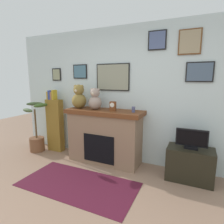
# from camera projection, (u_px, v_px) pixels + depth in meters

# --- Properties ---
(back_wall) EXTENTS (5.20, 0.15, 2.60)m
(back_wall) POSITION_uv_depth(u_px,v_px,m) (129.00, 95.00, 3.62)
(back_wall) COLOR silver
(back_wall) RESTS_ON ground_plane
(fireplace) EXTENTS (1.51, 0.56, 1.04)m
(fireplace) POSITION_uv_depth(u_px,v_px,m) (105.00, 136.00, 3.64)
(fireplace) COLOR #8C6D54
(fireplace) RESTS_ON ground_plane
(bookshelf) EXTENTS (0.37, 0.16, 1.39)m
(bookshelf) POSITION_uv_depth(u_px,v_px,m) (55.00, 124.00, 4.20)
(bookshelf) COLOR olive
(bookshelf) RESTS_ON ground_plane
(potted_plant) EXTENTS (0.58, 0.54, 1.11)m
(potted_plant) POSITION_uv_depth(u_px,v_px,m) (37.00, 136.00, 4.20)
(potted_plant) COLOR brown
(potted_plant) RESTS_ON ground_plane
(tv_stand) EXTENTS (0.71, 0.40, 0.54)m
(tv_stand) POSITION_uv_depth(u_px,v_px,m) (190.00, 164.00, 3.00)
(tv_stand) COLOR black
(tv_stand) RESTS_ON ground_plane
(television) EXTENTS (0.48, 0.14, 0.31)m
(television) POSITION_uv_depth(u_px,v_px,m) (192.00, 140.00, 2.93)
(television) COLOR black
(television) RESTS_ON tv_stand
(area_rug) EXTENTS (1.84, 0.90, 0.01)m
(area_rug) POSITION_uv_depth(u_px,v_px,m) (78.00, 184.00, 2.91)
(area_rug) COLOR #4D1527
(area_rug) RESTS_ON ground_plane
(candle_jar) EXTENTS (0.06, 0.06, 0.10)m
(candle_jar) POSITION_uv_depth(u_px,v_px,m) (133.00, 109.00, 3.28)
(candle_jar) COLOR #4C517A
(candle_jar) RESTS_ON fireplace
(mantel_clock) EXTENTS (0.11, 0.08, 0.17)m
(mantel_clock) POSITION_uv_depth(u_px,v_px,m) (113.00, 106.00, 3.44)
(mantel_clock) COLOR brown
(mantel_clock) RESTS_ON fireplace
(teddy_bear_brown) EXTENTS (0.29, 0.29, 0.47)m
(teddy_bear_brown) POSITION_uv_depth(u_px,v_px,m) (79.00, 98.00, 3.73)
(teddy_bear_brown) COLOR olive
(teddy_bear_brown) RESTS_ON fireplace
(teddy_bear_grey) EXTENTS (0.26, 0.26, 0.41)m
(teddy_bear_grey) POSITION_uv_depth(u_px,v_px,m) (95.00, 100.00, 3.58)
(teddy_bear_grey) COLOR gray
(teddy_bear_grey) RESTS_ON fireplace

